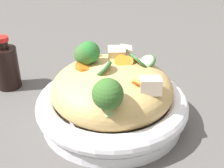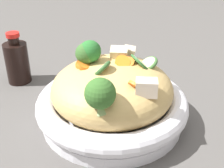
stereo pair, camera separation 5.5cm
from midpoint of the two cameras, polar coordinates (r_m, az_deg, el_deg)
The scene contains 8 objects.
ground_plane at distance 0.59m, azimuth 2.67°, elevation -6.90°, with size 3.00×3.00×0.00m, color #504D4A.
serving_bowl at distance 0.58m, azimuth 2.74°, elevation -4.45°, with size 0.29×0.29×0.06m.
noodle_heap at distance 0.55m, azimuth 2.84°, elevation -0.96°, with size 0.22×0.22×0.10m.
broccoli_florets at distance 0.50m, azimuth -0.38°, elevation 2.42°, with size 0.17×0.07×0.08m.
carrot_coins at distance 0.52m, azimuth 2.70°, elevation 2.87°, with size 0.12×0.11×0.03m.
zucchini_slices at distance 0.54m, azimuth 6.58°, elevation 3.54°, with size 0.06×0.13×0.04m.
chicken_chunks at distance 0.55m, azimuth 4.74°, elevation 3.79°, with size 0.17×0.11×0.04m.
soy_sauce_bottle at distance 0.73m, azimuth -15.47°, elevation 4.06°, with size 0.05×0.05×0.12m.
Camera 2 is at (0.46, -0.14, 0.35)m, focal length 48.38 mm.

